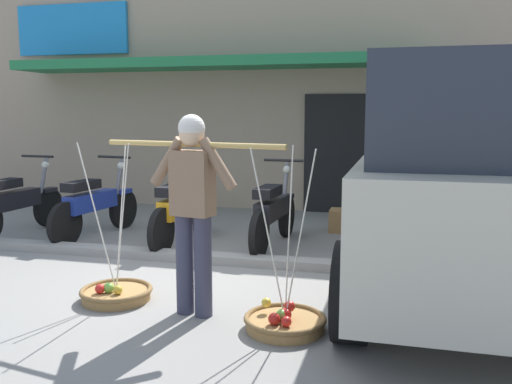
{
  "coord_description": "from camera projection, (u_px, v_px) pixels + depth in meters",
  "views": [
    {
      "loc": [
        2.08,
        -5.16,
        1.72
      ],
      "look_at": [
        0.63,
        0.6,
        0.85
      ],
      "focal_mm": 38.9,
      "sensor_mm": 36.0,
      "label": 1
    }
  ],
  "objects": [
    {
      "name": "ground_plane",
      "position": [
        182.0,
        280.0,
        5.71
      ],
      "size": [
        90.0,
        90.0,
        0.0
      ],
      "primitive_type": "plane",
      "color": "gray"
    },
    {
      "name": "sidewalk_curb",
      "position": [
        205.0,
        258.0,
        6.37
      ],
      "size": [
        20.0,
        0.24,
        0.1
      ],
      "primitive_type": "cube",
      "color": "gray",
      "rests_on": "ground"
    },
    {
      "name": "fruit_vendor",
      "position": [
        193.0,
        201.0,
        4.6
      ],
      "size": [
        1.64,
        0.36,
        1.7
      ],
      "color": "#38384C",
      "rests_on": "ground"
    },
    {
      "name": "fruit_basket_left_side",
      "position": [
        116.0,
        293.0,
        5.07
      ],
      "size": [
        0.66,
        0.66,
        1.45
      ],
      "color": "#9E7542",
      "rests_on": "ground"
    },
    {
      "name": "fruit_basket_right_side",
      "position": [
        285.0,
        321.0,
        4.38
      ],
      "size": [
        0.66,
        0.66,
        1.45
      ],
      "color": "#9E7542",
      "rests_on": "ground"
    },
    {
      "name": "motorcycle_nearest_shop",
      "position": [
        16.0,
        203.0,
        7.66
      ],
      "size": [
        0.54,
        1.82,
        1.09
      ],
      "color": "black",
      "rests_on": "ground"
    },
    {
      "name": "motorcycle_second_in_row",
      "position": [
        94.0,
        205.0,
        7.55
      ],
      "size": [
        0.54,
        1.81,
        1.09
      ],
      "color": "black",
      "rests_on": "ground"
    },
    {
      "name": "motorcycle_third_in_row",
      "position": [
        182.0,
        210.0,
        7.15
      ],
      "size": [
        0.54,
        1.82,
        1.09
      ],
      "color": "black",
      "rests_on": "ground"
    },
    {
      "name": "motorcycle_end_of_row",
      "position": [
        273.0,
        212.0,
        7.0
      ],
      "size": [
        0.54,
        1.82,
        1.09
      ],
      "color": "black",
      "rests_on": "ground"
    },
    {
      "name": "parked_truck",
      "position": [
        471.0,
        175.0,
        5.15
      ],
      "size": [
        2.21,
        4.83,
        2.1
      ],
      "color": "beige",
      "rests_on": "ground"
    },
    {
      "name": "storefront_building",
      "position": [
        260.0,
        93.0,
        12.04
      ],
      "size": [
        13.0,
        6.0,
        4.2
      ],
      "color": "tan",
      "rests_on": "ground"
    },
    {
      "name": "wooden_crate",
      "position": [
        345.0,
        221.0,
        7.95
      ],
      "size": [
        0.44,
        0.36,
        0.32
      ],
      "primitive_type": "cube",
      "color": "olive",
      "rests_on": "ground"
    }
  ]
}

